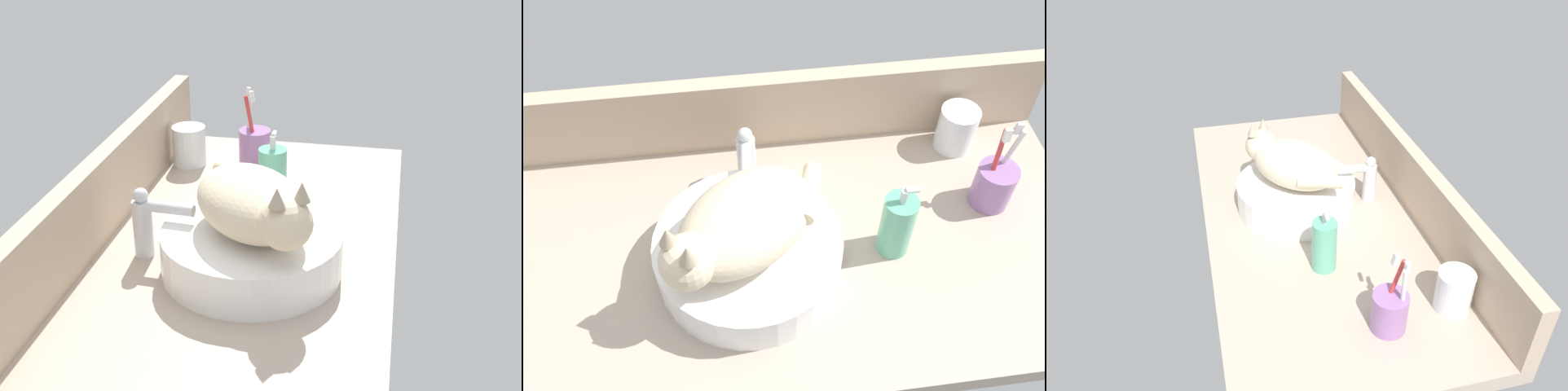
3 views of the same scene
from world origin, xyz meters
The scene contains 8 objects.
ground_plane centered at (0.00, 0.00, -2.00)cm, with size 118.35×58.03×4.00cm, color #B2A08E.
backsplash_panel centered at (0.00, 27.22, 8.04)cm, with size 118.35×3.60×16.08cm, color tan.
sink_basin centered at (-4.20, -3.86, 3.98)cm, with size 31.95×31.95×7.97cm, color white.
cat centered at (-5.22, -4.78, 13.72)cm, with size 30.13×28.93×14.00cm.
faucet centered at (-2.71, 15.48, 7.30)cm, with size 3.67×11.85×13.60cm.
soap_dispenser centered at (21.70, -2.96, 6.60)cm, with size 5.82×5.82×16.27cm.
toothbrush_cup centered at (42.63, 5.10, 4.78)cm, with size 7.48×7.48×18.69cm.
water_glass centered at (40.43, 20.40, 4.15)cm, with size 7.85×7.85×9.41cm.
Camera 3 is at (108.37, -27.99, 81.56)cm, focal length 35.00 mm.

